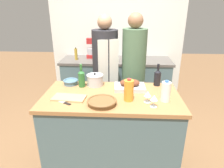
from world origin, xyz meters
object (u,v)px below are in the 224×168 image
(wine_bottle_dark, at_px, (157,77))
(condiment_bottle_short, at_px, (76,54))
(juice_jug, at_px, (129,90))
(wine_bottle_green, at_px, (82,78))
(mixing_bowl, at_px, (71,82))
(roasting_pan, at_px, (130,85))
(stock_pot, at_px, (95,80))
(wine_glass_left, at_px, (154,98))
(person_cook_aproned, at_px, (105,70))
(cutting_board, at_px, (69,98))
(condiment_bottle_tall, at_px, (112,57))
(milk_jug, at_px, (166,92))
(person_cook_guest, at_px, (134,70))
(wine_glass_right, at_px, (148,94))
(knife_chef, at_px, (63,102))
(stand_mixer, at_px, (92,50))
(wicker_basket, at_px, (102,102))

(wine_bottle_dark, distance_m, condiment_bottle_short, 1.64)
(juice_jug, height_order, wine_bottle_green, wine_bottle_green)
(wine_bottle_green, bearing_deg, mixing_bowl, 156.94)
(roasting_pan, height_order, stock_pot, stock_pot)
(juice_jug, relative_size, condiment_bottle_short, 1.09)
(roasting_pan, xyz_separation_m, wine_glass_left, (0.21, -0.40, 0.04))
(roasting_pan, bearing_deg, person_cook_aproned, 117.82)
(cutting_board, height_order, wine_glass_left, wine_glass_left)
(wine_glass_left, bearing_deg, person_cook_aproned, 117.72)
(condiment_bottle_tall, bearing_deg, milk_jug, -67.98)
(mixing_bowl, relative_size, milk_jug, 0.82)
(wine_glass_left, xyz_separation_m, person_cook_guest, (-0.14, 0.98, -0.04))
(wine_glass_right, height_order, person_cook_aproned, person_cook_aproned)
(wine_bottle_dark, relative_size, knife_chef, 1.36)
(knife_chef, bearing_deg, wine_glass_left, -2.49)
(condiment_bottle_tall, bearing_deg, stand_mixer, 157.35)
(wine_bottle_dark, height_order, knife_chef, wine_bottle_dark)
(roasting_pan, relative_size, condiment_bottle_short, 1.66)
(wine_bottle_dark, bearing_deg, person_cook_guest, 120.44)
(stock_pot, relative_size, milk_jug, 0.90)
(milk_jug, xyz_separation_m, wine_glass_left, (-0.13, -0.13, -0.01))
(wine_glass_left, distance_m, condiment_bottle_short, 1.98)
(wicker_basket, xyz_separation_m, wine_bottle_dark, (0.60, 0.53, 0.07))
(stand_mixer, distance_m, condiment_bottle_short, 0.30)
(condiment_bottle_short, bearing_deg, roasting_pan, -54.53)
(wine_bottle_green, height_order, condiment_bottle_short, wine_bottle_green)
(juice_jug, relative_size, wine_glass_left, 1.91)
(mixing_bowl, xyz_separation_m, person_cook_guest, (0.77, 0.46, 0.01))
(wicker_basket, distance_m, wine_bottle_green, 0.52)
(wine_glass_right, distance_m, stand_mixer, 1.88)
(wine_bottle_dark, height_order, stand_mixer, stand_mixer)
(mixing_bowl, distance_m, stand_mixer, 1.29)
(juice_jug, xyz_separation_m, wine_bottle_green, (-0.53, 0.33, -0.00))
(wicker_basket, xyz_separation_m, wine_glass_right, (0.44, 0.08, 0.06))
(wine_glass_left, distance_m, condiment_bottle_tall, 1.72)
(person_cook_guest, bearing_deg, mixing_bowl, -171.63)
(person_cook_guest, bearing_deg, cutting_board, -151.76)
(cutting_board, relative_size, milk_jug, 1.62)
(knife_chef, relative_size, person_cook_aproned, 0.11)
(wine_bottle_green, height_order, wine_glass_left, wine_bottle_green)
(juice_jug, xyz_separation_m, person_cook_guest, (0.09, 0.85, -0.06))
(roasting_pan, relative_size, wicker_basket, 1.23)
(wicker_basket, relative_size, knife_chef, 1.48)
(stand_mixer, height_order, person_cook_aproned, person_cook_aproned)
(mixing_bowl, height_order, condiment_bottle_short, condiment_bottle_short)
(condiment_bottle_tall, xyz_separation_m, person_cook_aproned, (-0.06, -0.62, -0.04))
(wine_bottle_green, distance_m, knife_chef, 0.44)
(stock_pot, distance_m, person_cook_guest, 0.67)
(roasting_pan, distance_m, person_cook_guest, 0.58)
(condiment_bottle_short, bearing_deg, juice_jug, -60.38)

